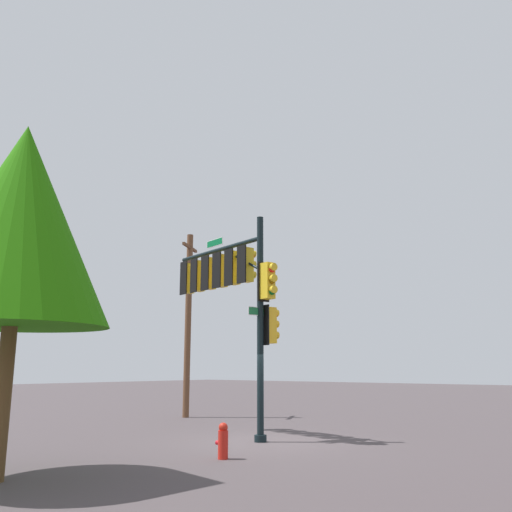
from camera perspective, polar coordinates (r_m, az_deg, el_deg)
name	(u,v)px	position (r m, az deg, el deg)	size (l,w,h in m)	color
ground_plane	(260,442)	(16.50, 0.48, -19.10)	(120.00, 120.00, 0.00)	#483F41
signal_pole_assembly	(232,285)	(17.81, -2.54, -3.09)	(5.12, 1.66, 6.77)	black
utility_pole	(188,320)	(24.55, -7.21, -6.74)	(0.93, 1.65, 8.16)	brown
fire_hydrant	(223,441)	(13.51, -3.52, -18.96)	(0.33, 0.24, 0.83)	red
tree_near	(19,223)	(12.21, -23.78, 3.21)	(3.87, 3.87, 7.22)	brown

